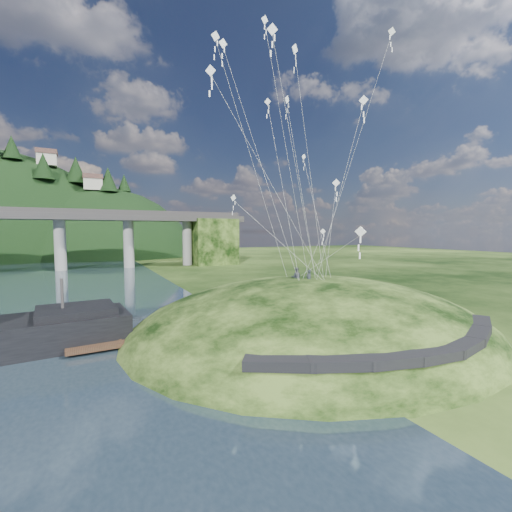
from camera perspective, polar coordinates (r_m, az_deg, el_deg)
name	(u,v)px	position (r m, az deg, el deg)	size (l,w,h in m)	color
ground	(245,350)	(28.34, -1.86, -15.33)	(320.00, 320.00, 0.00)	black
grass_hill	(312,346)	(34.31, 9.30, -14.52)	(36.00, 32.00, 13.00)	black
footpath	(415,347)	(24.75, 24.95, -13.55)	(22.29, 5.84, 0.83)	black
bridge	(9,230)	(95.58, -35.89, 3.49)	(160.00, 11.00, 15.00)	#2D2B2B
wooden_dock	(157,336)	(31.32, -16.22, -12.75)	(13.91, 2.90, 0.99)	#311E14
kite_flyers	(299,268)	(33.21, 7.19, -1.99)	(1.36, 2.30, 1.97)	#272B34
kite_swarm	(293,116)	(33.14, 6.23, 22.13)	(19.07, 16.14, 19.90)	white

